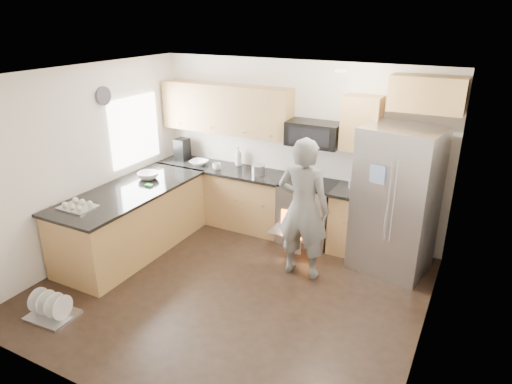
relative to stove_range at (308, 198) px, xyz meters
The scene contains 8 objects.
ground 1.86m from the stove_range, 101.69° to the right, with size 4.50×4.50×0.00m, color black.
room_shell 1.99m from the stove_range, 103.00° to the right, with size 4.54×4.04×2.62m.
back_cabinet_run 0.98m from the stove_range, behind, with size 4.45×0.64×2.50m.
peninsula 2.56m from the stove_range, 145.48° to the right, with size 0.96×2.36×1.02m.
stove_range is the anchor object (origin of this frame).
refrigerator 1.33m from the stove_range, 10.14° to the right, with size 1.05×0.88×1.92m.
person 1.00m from the stove_range, 72.93° to the right, with size 0.67×0.44×1.85m, color slate.
dish_rack 3.66m from the stove_range, 120.91° to the right, with size 0.54×0.44×0.32m.
Camera 1 is at (2.53, -4.13, 3.23)m, focal length 32.00 mm.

